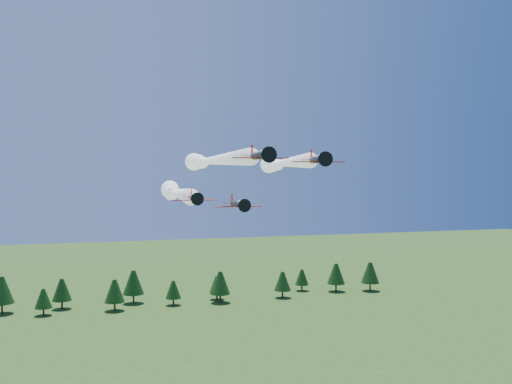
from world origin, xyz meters
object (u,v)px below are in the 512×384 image
object	(u,v)px
plane_right	(284,163)
plane_slot	(238,204)
plane_lead	(213,161)
plane_left	(178,193)

from	to	relation	value
plane_right	plane_slot	xyz separation A→B (m)	(-13.86, -16.89, -7.24)
plane_lead	plane_slot	distance (m)	14.33
plane_lead	plane_left	distance (m)	8.92
plane_left	plane_right	distance (m)	22.54
plane_left	plane_slot	world-z (taller)	plane_left
plane_lead	plane_left	bearing A→B (deg)	158.79
plane_left	plane_lead	bearing A→B (deg)	-17.88
plane_left	plane_slot	xyz separation A→B (m)	(7.79, -14.42, -1.50)
plane_right	plane_slot	world-z (taller)	plane_right
plane_slot	plane_lead	bearing A→B (deg)	96.16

